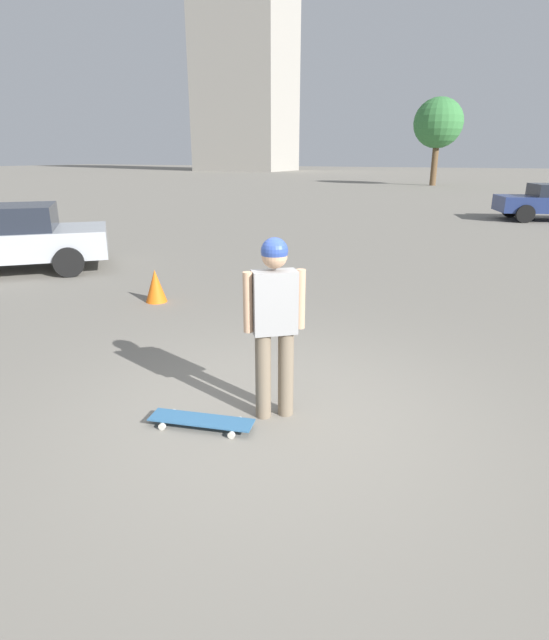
{
  "coord_description": "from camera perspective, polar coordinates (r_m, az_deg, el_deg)",
  "views": [
    {
      "loc": [
        1.83,
        -3.94,
        2.42
      ],
      "look_at": [
        0.0,
        0.0,
        0.98
      ],
      "focal_mm": 28.0,
      "sensor_mm": 36.0,
      "label": 1
    }
  ],
  "objects": [
    {
      "name": "ground_plane",
      "position": [
        4.97,
        0.0,
        -10.76
      ],
      "size": [
        220.0,
        220.0,
        0.0
      ],
      "primitive_type": "plane",
      "color": "gray"
    },
    {
      "name": "person",
      "position": [
        4.57,
        0.0,
        0.49
      ],
      "size": [
        0.47,
        0.4,
        1.74
      ],
      "rotation": [
        0.0,
        0.0,
        0.66
      ],
      "color": "#7A6B56",
      "rests_on": "ground_plane"
    },
    {
      "name": "skateboard",
      "position": [
        4.79,
        -8.36,
        -11.29
      ],
      "size": [
        1.02,
        0.45,
        0.08
      ],
      "rotation": [
        0.0,
        0.0,
        -2.93
      ],
      "color": "#336693",
      "rests_on": "ground_plane"
    },
    {
      "name": "car_parked_near",
      "position": [
        12.29,
        -28.29,
        8.25
      ],
      "size": [
        4.32,
        4.19,
        1.42
      ],
      "rotation": [
        0.0,
        0.0,
        -2.4
      ],
      "color": "#ADB2B7",
      "rests_on": "ground_plane"
    },
    {
      "name": "building_block_distant",
      "position": [
        88.8,
        -3.42,
        28.73
      ],
      "size": [
        14.26,
        11.16,
        37.09
      ],
      "color": "#9E998E",
      "rests_on": "ground_plane"
    },
    {
      "name": "tree_distant",
      "position": [
        45.75,
        18.21,
        20.57
      ],
      "size": [
        3.97,
        3.97,
        6.93
      ],
      "color": "brown",
      "rests_on": "ground_plane"
    },
    {
      "name": "traffic_cone",
      "position": [
        8.84,
        -13.44,
        3.82
      ],
      "size": [
        0.36,
        0.36,
        0.56
      ],
      "color": "orange",
      "rests_on": "ground_plane"
    }
  ]
}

